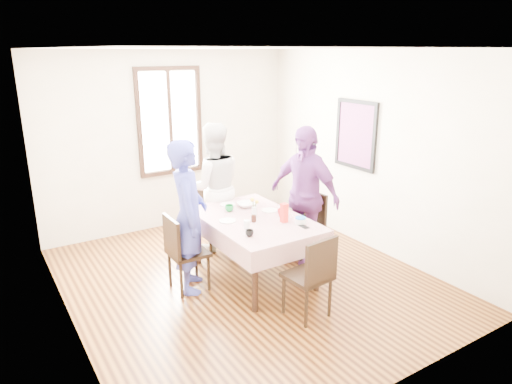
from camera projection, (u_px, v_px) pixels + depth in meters
ground at (247, 279)px, 5.65m from camera, size 4.50×4.50×0.00m
back_wall at (170, 141)px, 7.07m from camera, size 4.00×0.00×4.00m
right_wall at (372, 152)px, 6.27m from camera, size 0.00×4.50×4.50m
window_frame at (170, 121)px, 6.96m from camera, size 1.02×0.06×1.62m
window_pane at (169, 121)px, 6.97m from camera, size 0.90×0.02×1.50m
art_poster at (356, 135)px, 6.44m from camera, size 0.04×0.76×0.96m
dining_table at (254, 248)px, 5.62m from camera, size 0.96×1.52×0.75m
tablecloth at (254, 218)px, 5.51m from camera, size 1.08×1.64×0.01m
chair_left at (188, 252)px, 5.30m from camera, size 0.42×0.42×0.91m
chair_right at (304, 227)px, 6.05m from camera, size 0.44×0.44×0.91m
chair_far at (214, 217)px, 6.44m from camera, size 0.44×0.44×0.91m
chair_near at (307, 276)px, 4.76m from camera, size 0.46×0.46×0.91m
person_left at (188, 217)px, 5.19m from camera, size 0.65×0.76×1.77m
person_far at (214, 187)px, 6.30m from camera, size 1.00×0.86×1.77m
person_right at (303, 195)px, 5.90m from camera, size 0.69×1.13×1.80m
mug_black at (249, 233)px, 4.96m from camera, size 0.11×0.11×0.07m
mug_flag at (281, 213)px, 5.56m from camera, size 0.13×0.13×0.09m
mug_green at (229, 208)px, 5.72m from camera, size 0.11×0.11×0.08m
serving_bowl at (246, 205)px, 5.89m from camera, size 0.27×0.27×0.06m
juice_carton at (284, 213)px, 5.35m from camera, size 0.07×0.07×0.23m
butter_tub at (300, 221)px, 5.32m from camera, size 0.13×0.13×0.06m
jam_jar at (254, 219)px, 5.37m from camera, size 0.06×0.06×0.08m
drinking_glass at (247, 224)px, 5.17m from camera, size 0.07×0.07×0.10m
smartphone at (304, 227)px, 5.23m from camera, size 0.07×0.14×0.01m
flower_vase at (254, 212)px, 5.54m from camera, size 0.06×0.06×0.12m
plate_left at (227, 221)px, 5.40m from camera, size 0.20×0.20×0.01m
plate_right at (270, 210)px, 5.75m from camera, size 0.20×0.20×0.01m
plate_far at (228, 204)px, 5.97m from camera, size 0.20×0.20×0.01m
butter_lid at (300, 218)px, 5.31m from camera, size 0.12×0.12×0.01m
flower_bunch at (254, 203)px, 5.51m from camera, size 0.09×0.09×0.10m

